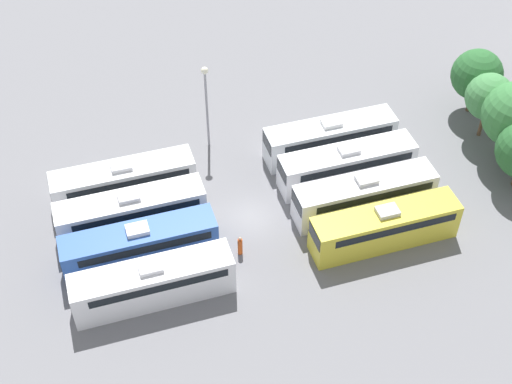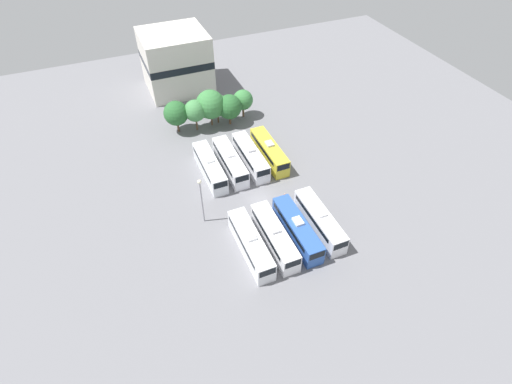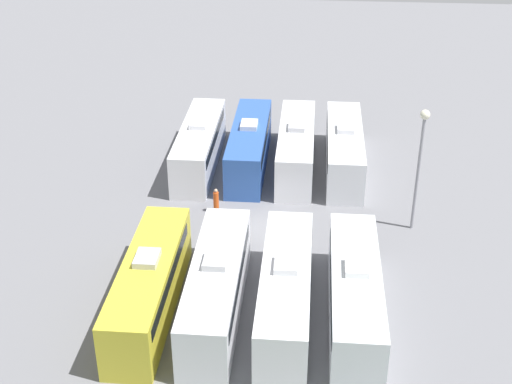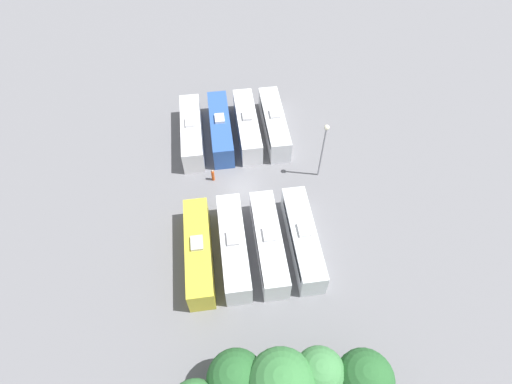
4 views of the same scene
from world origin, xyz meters
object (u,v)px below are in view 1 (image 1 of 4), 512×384
at_px(bus_0, 124,181).
at_px(tree_1, 489,97).
at_px(tree_0, 477,75).
at_px(worker_person, 240,246).
at_px(bus_5, 347,164).
at_px(bus_6, 365,194).
at_px(bus_3, 153,282).
at_px(bus_4, 330,137).
at_px(bus_2, 140,244).
at_px(light_pole, 206,94).
at_px(bus_1, 132,211).
at_px(bus_7, 385,226).

height_order(bus_0, tree_1, tree_1).
bearing_deg(tree_0, worker_person, -67.46).
bearing_deg(bus_5, bus_0, -101.10).
distance_m(bus_6, worker_person, 10.69).
xyz_separation_m(bus_3, bus_4, (-10.82, 17.41, 0.00)).
relative_size(bus_0, bus_2, 1.00).
height_order(bus_4, light_pole, light_pole).
relative_size(bus_5, light_pole, 1.39).
height_order(bus_4, tree_0, tree_0).
bearing_deg(bus_4, worker_person, -50.60).
height_order(bus_1, bus_6, same).
xyz_separation_m(bus_0, bus_2, (7.00, -0.04, 0.00)).
xyz_separation_m(bus_3, bus_7, (-0.06, 17.51, 0.00)).
height_order(bus_0, bus_7, same).
relative_size(bus_1, worker_person, 6.46).
relative_size(bus_3, tree_0, 1.80).
bearing_deg(bus_5, bus_1, -89.79).
distance_m(bus_3, bus_6, 17.79).
xyz_separation_m(bus_5, bus_6, (3.63, -0.04, 0.00)).
height_order(bus_6, worker_person, bus_6).
bearing_deg(bus_7, bus_5, -179.61).
bearing_deg(bus_0, bus_4, 90.38).
relative_size(bus_1, bus_5, 1.00).
bearing_deg(bus_2, bus_3, 3.25).
height_order(bus_0, bus_2, same).
distance_m(bus_1, bus_5, 17.68).
bearing_deg(bus_1, bus_5, 90.21).
height_order(bus_4, bus_6, same).
xyz_separation_m(bus_6, light_pole, (-11.28, -9.64, 3.75)).
distance_m(bus_1, bus_6, 17.99).
relative_size(bus_2, tree_1, 1.81).
relative_size(bus_6, worker_person, 6.46).
height_order(bus_2, tree_1, tree_1).
relative_size(bus_4, tree_1, 1.81).
height_order(bus_7, worker_person, bus_7).
height_order(bus_1, bus_5, same).
bearing_deg(worker_person, tree_1, 106.05).
xyz_separation_m(bus_0, bus_1, (3.52, -0.04, 0.00)).
distance_m(bus_0, bus_4, 17.58).
xyz_separation_m(bus_3, tree_0, (-12.51, 31.78, 2.25)).
height_order(bus_3, bus_6, same).
bearing_deg(bus_5, bus_6, -0.68).
bearing_deg(tree_1, bus_6, -67.93).
bearing_deg(bus_7, bus_0, -121.03).
bearing_deg(bus_5, bus_7, 0.39).
bearing_deg(bus_4, bus_5, 0.95).
distance_m(bus_4, light_pole, 11.10).
xyz_separation_m(bus_4, bus_5, (3.58, 0.06, 0.00)).
bearing_deg(tree_0, bus_0, -86.77).
bearing_deg(bus_3, bus_5, 112.51).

